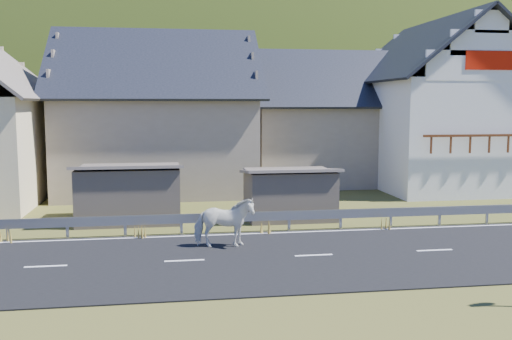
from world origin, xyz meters
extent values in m
plane|color=#40471B|center=(0.00, 0.00, 0.00)|extent=(160.00, 160.00, 0.00)
cube|color=black|center=(0.00, 0.00, 0.02)|extent=(60.00, 7.00, 0.04)
cube|color=silver|center=(0.00, 0.00, 0.04)|extent=(60.00, 6.60, 0.01)
cube|color=#93969B|center=(0.00, 3.68, 0.58)|extent=(28.00, 0.08, 0.34)
cube|color=#93969B|center=(-6.00, 3.70, 0.35)|extent=(0.10, 0.06, 0.70)
cube|color=#93969B|center=(-4.00, 3.70, 0.35)|extent=(0.10, 0.06, 0.70)
cube|color=#93969B|center=(-2.00, 3.70, 0.35)|extent=(0.10, 0.06, 0.70)
cube|color=#93969B|center=(0.00, 3.70, 0.35)|extent=(0.10, 0.06, 0.70)
cube|color=#93969B|center=(2.00, 3.70, 0.35)|extent=(0.10, 0.06, 0.70)
cube|color=#93969B|center=(4.00, 3.70, 0.35)|extent=(0.10, 0.06, 0.70)
cube|color=#93969B|center=(6.00, 3.70, 0.35)|extent=(0.10, 0.06, 0.70)
cube|color=#93969B|center=(8.00, 3.70, 0.35)|extent=(0.10, 0.06, 0.70)
cube|color=#93969B|center=(10.00, 3.70, 0.35)|extent=(0.10, 0.06, 0.70)
cube|color=#93969B|center=(12.00, 3.70, 0.35)|extent=(0.10, 0.06, 0.70)
cube|color=brown|center=(-2.00, 6.50, 1.10)|extent=(4.30, 3.30, 2.40)
cube|color=brown|center=(4.50, 6.00, 1.00)|extent=(3.80, 2.90, 2.20)
cube|color=gray|center=(-1.00, 15.00, 2.50)|extent=(10.00, 9.00, 5.00)
cube|color=gray|center=(9.00, 17.00, 2.30)|extent=(9.00, 8.00, 4.60)
cube|color=silver|center=(15.00, 14.00, 3.00)|extent=(8.00, 10.00, 6.00)
cube|color=#BB1402|center=(15.00, 8.97, 6.80)|extent=(2.60, 0.06, 0.90)
cube|color=#5E2C15|center=(15.00, 8.75, 3.20)|extent=(6.80, 0.12, 0.12)
ellipsoid|color=#1C350D|center=(5.00, 180.00, -20.00)|extent=(440.00, 280.00, 260.00)
imported|color=silver|center=(1.34, 1.45, 0.87)|extent=(0.99, 2.00, 1.65)
camera|label=1|loc=(-0.40, -16.83, 4.75)|focal=40.00mm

